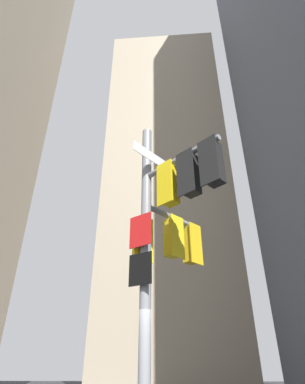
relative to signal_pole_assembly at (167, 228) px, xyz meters
name	(u,v)px	position (x,y,z in m)	size (l,w,h in m)	color
building_mid_block	(168,191)	(-0.48, 25.32, 15.62)	(12.76, 12.76, 39.95)	tan
signal_pole_assembly	(167,228)	(0.00, 0.00, 0.00)	(2.22, 3.21, 7.43)	gray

